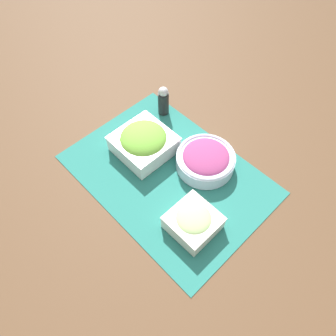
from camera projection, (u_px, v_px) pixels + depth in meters
ground_plane at (168, 174)px, 0.99m from camera, size 3.00×3.00×0.00m
placemat at (168, 174)px, 0.99m from camera, size 0.59×0.42×0.00m
lettuce_bowl at (144, 142)px, 1.00m from camera, size 0.17×0.17×0.09m
cucumber_bowl at (193, 221)px, 0.86m from camera, size 0.12×0.12×0.06m
onion_bowl at (206, 159)px, 0.98m from camera, size 0.18×0.18×0.06m
pepper_shaker at (163, 100)px, 1.09m from camera, size 0.04×0.04×0.11m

